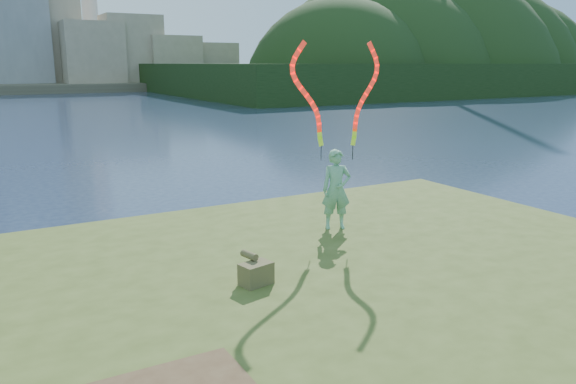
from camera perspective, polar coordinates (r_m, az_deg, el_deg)
ground at (r=8.82m, az=-7.18°, el=-14.58°), size 320.00×320.00×0.00m
wooded_hill at (r=91.86m, az=13.61°, el=10.16°), size 78.00×50.00×63.00m
woman_with_ribbons at (r=11.16m, az=4.99°, el=3.36°), size 1.90×0.79×3.99m
canvas_bag at (r=8.56m, az=-3.32°, el=-8.15°), size 0.53×0.59×0.45m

